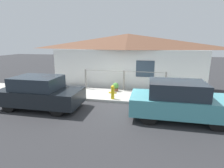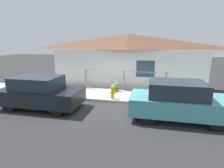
{
  "view_description": "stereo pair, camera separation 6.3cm",
  "coord_description": "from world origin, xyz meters",
  "px_view_note": "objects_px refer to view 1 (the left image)",
  "views": [
    {
      "loc": [
        1.33,
        -8.15,
        3.01
      ],
      "look_at": [
        -0.39,
        0.3,
        0.9
      ],
      "focal_mm": 28.0,
      "sensor_mm": 36.0,
      "label": 1
    },
    {
      "loc": [
        1.39,
        -8.14,
        3.01
      ],
      "look_at": [
        -0.39,
        0.3,
        0.9
      ],
      "focal_mm": 28.0,
      "sensor_mm": 36.0,
      "label": 2
    }
  ],
  "objects_px": {
    "car_right": "(179,101)",
    "fire_hydrant": "(113,92)",
    "potted_plant_near_hydrant": "(116,87)",
    "car_left": "(40,93)"
  },
  "relations": [
    {
      "from": "car_left",
      "to": "fire_hydrant",
      "type": "distance_m",
      "value": 3.45
    },
    {
      "from": "fire_hydrant",
      "to": "potted_plant_near_hydrant",
      "type": "relative_size",
      "value": 1.42
    },
    {
      "from": "car_left",
      "to": "fire_hydrant",
      "type": "bearing_deg",
      "value": 27.05
    },
    {
      "from": "car_left",
      "to": "car_right",
      "type": "xyz_separation_m",
      "value": [
        6.01,
        0.0,
        0.03
      ]
    },
    {
      "from": "potted_plant_near_hydrant",
      "to": "car_left",
      "type": "bearing_deg",
      "value": -134.27
    },
    {
      "from": "car_right",
      "to": "fire_hydrant",
      "type": "distance_m",
      "value": 3.35
    },
    {
      "from": "car_right",
      "to": "potted_plant_near_hydrant",
      "type": "distance_m",
      "value": 4.32
    },
    {
      "from": "car_left",
      "to": "potted_plant_near_hydrant",
      "type": "relative_size",
      "value": 7.36
    },
    {
      "from": "fire_hydrant",
      "to": "car_right",
      "type": "bearing_deg",
      "value": -28.04
    },
    {
      "from": "car_left",
      "to": "car_right",
      "type": "height_order",
      "value": "car_right"
    }
  ]
}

